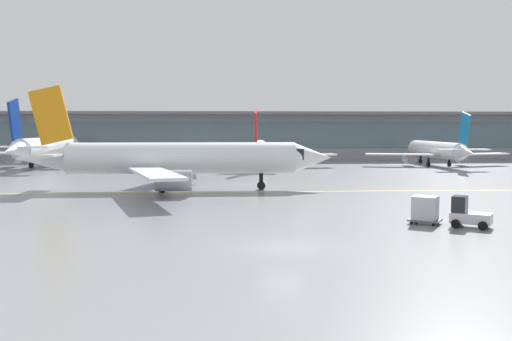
% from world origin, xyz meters
% --- Properties ---
extents(ground_plane, '(400.00, 400.00, 0.00)m').
position_xyz_m(ground_plane, '(0.00, 0.00, 0.00)').
color(ground_plane, gray).
extents(taxiway_centreline_stripe, '(110.00, 0.58, 0.01)m').
position_xyz_m(taxiway_centreline_stripe, '(-7.42, 27.53, 0.00)').
color(taxiway_centreline_stripe, yellow).
rests_on(taxiway_centreline_stripe, ground_plane).
extents(terminal_concourse, '(200.44, 11.00, 9.60)m').
position_xyz_m(terminal_concourse, '(0.00, 87.27, 4.92)').
color(terminal_concourse, '#8C939E').
rests_on(terminal_concourse, ground_plane).
extents(gate_airplane_1, '(30.06, 32.37, 10.72)m').
position_xyz_m(gate_airplane_1, '(-31.74, 65.06, 3.22)').
color(gate_airplane_1, white).
rests_on(gate_airplane_1, ground_plane).
extents(gate_airplane_2, '(25.70, 27.77, 9.19)m').
position_xyz_m(gate_airplane_2, '(2.84, 63.50, 2.76)').
color(gate_airplane_2, white).
rests_on(gate_airplane_2, ground_plane).
extents(gate_airplane_3, '(25.10, 26.95, 8.94)m').
position_xyz_m(gate_airplane_3, '(33.29, 64.72, 2.68)').
color(gate_airplane_3, white).
rests_on(gate_airplane_3, ground_plane).
extents(taxiing_regional_jet, '(33.09, 30.89, 11.00)m').
position_xyz_m(taxiing_regional_jet, '(-7.84, 29.53, 3.30)').
color(taxiing_regional_jet, white).
rests_on(taxiing_regional_jet, ground_plane).
extents(baggage_tug, '(2.94, 2.61, 2.10)m').
position_xyz_m(baggage_tug, '(13.16, 5.69, 0.89)').
color(baggage_tug, silver).
rests_on(baggage_tug, ground_plane).
extents(cargo_dolly_lead, '(2.63, 2.48, 1.94)m').
position_xyz_m(cargo_dolly_lead, '(10.79, 7.22, 1.05)').
color(cargo_dolly_lead, '#595B60').
rests_on(cargo_dolly_lead, ground_plane).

